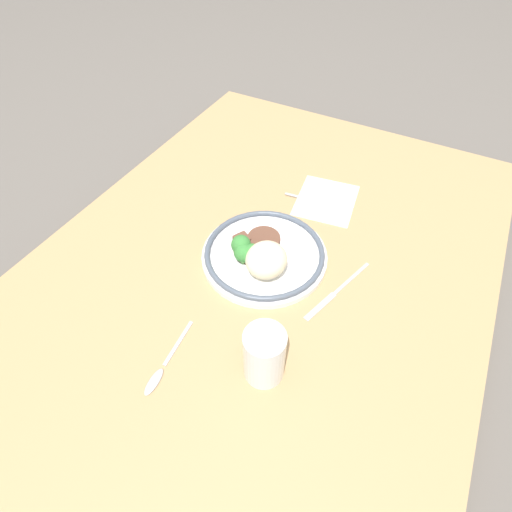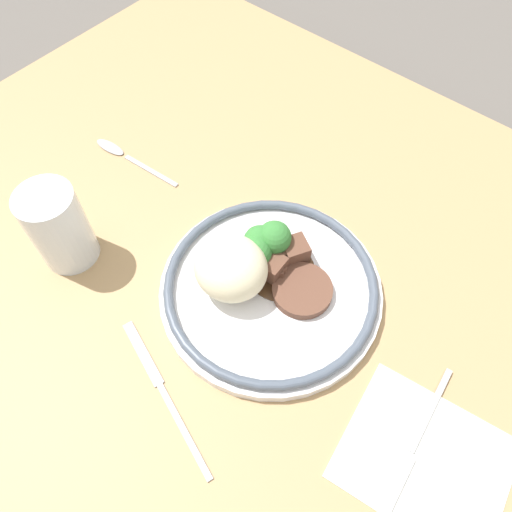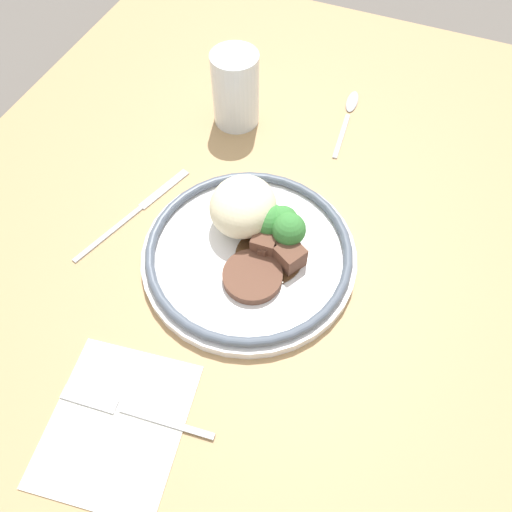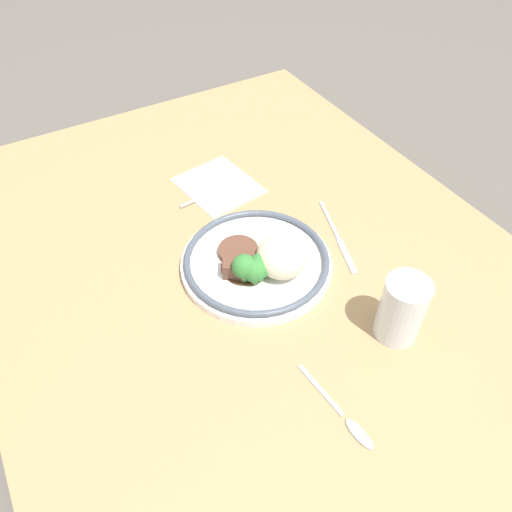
{
  "view_description": "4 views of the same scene",
  "coord_description": "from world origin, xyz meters",
  "px_view_note": "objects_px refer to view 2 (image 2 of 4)",
  "views": [
    {
      "loc": [
        0.54,
        0.26,
        0.7
      ],
      "look_at": [
        0.04,
        -0.01,
        0.07
      ],
      "focal_mm": 28.0,
      "sensor_mm": 36.0,
      "label": 1
    },
    {
      "loc": [
        -0.16,
        0.24,
        0.59
      ],
      "look_at": [
        0.05,
        -0.01,
        0.09
      ],
      "focal_mm": 35.0,
      "sensor_mm": 36.0,
      "label": 2
    },
    {
      "loc": [
        -0.3,
        -0.14,
        0.58
      ],
      "look_at": [
        0.01,
        -0.01,
        0.07
      ],
      "focal_mm": 35.0,
      "sensor_mm": 36.0,
      "label": 3
    },
    {
      "loc": [
        0.55,
        -0.31,
        0.71
      ],
      "look_at": [
        0.02,
        -0.0,
        0.08
      ],
      "focal_mm": 35.0,
      "sensor_mm": 36.0,
      "label": 4
    }
  ],
  "objects_px": {
    "plate": "(265,279)",
    "knife": "(162,389)",
    "spoon": "(120,153)",
    "fork": "(411,451)",
    "juice_glass": "(60,229)"
  },
  "relations": [
    {
      "from": "plate",
      "to": "knife",
      "type": "xyz_separation_m",
      "value": [
        0.0,
        0.17,
        -0.02
      ]
    },
    {
      "from": "knife",
      "to": "spoon",
      "type": "bearing_deg",
      "value": -16.53
    },
    {
      "from": "knife",
      "to": "spoon",
      "type": "distance_m",
      "value": 0.38
    },
    {
      "from": "fork",
      "to": "spoon",
      "type": "bearing_deg",
      "value": -105.54
    },
    {
      "from": "fork",
      "to": "spoon",
      "type": "xyz_separation_m",
      "value": [
        0.56,
        -0.09,
        -0.0
      ]
    },
    {
      "from": "fork",
      "to": "knife",
      "type": "relative_size",
      "value": 0.88
    },
    {
      "from": "knife",
      "to": "plate",
      "type": "bearing_deg",
      "value": -73.66
    },
    {
      "from": "juice_glass",
      "to": "fork",
      "type": "height_order",
      "value": "juice_glass"
    },
    {
      "from": "juice_glass",
      "to": "fork",
      "type": "relative_size",
      "value": 0.66
    },
    {
      "from": "plate",
      "to": "fork",
      "type": "distance_m",
      "value": 0.25
    },
    {
      "from": "fork",
      "to": "knife",
      "type": "bearing_deg",
      "value": -70.11
    },
    {
      "from": "juice_glass",
      "to": "spoon",
      "type": "height_order",
      "value": "juice_glass"
    },
    {
      "from": "plate",
      "to": "spoon",
      "type": "distance_m",
      "value": 0.32
    },
    {
      "from": "juice_glass",
      "to": "spoon",
      "type": "xyz_separation_m",
      "value": [
        0.09,
        -0.16,
        -0.05
      ]
    },
    {
      "from": "knife",
      "to": "juice_glass",
      "type": "bearing_deg",
      "value": 4.65
    }
  ]
}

